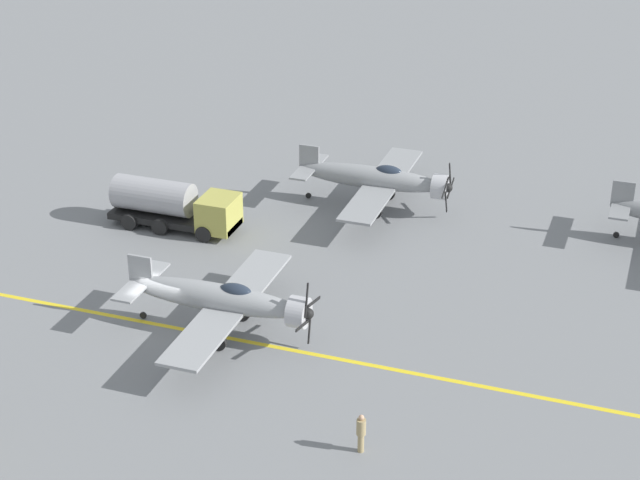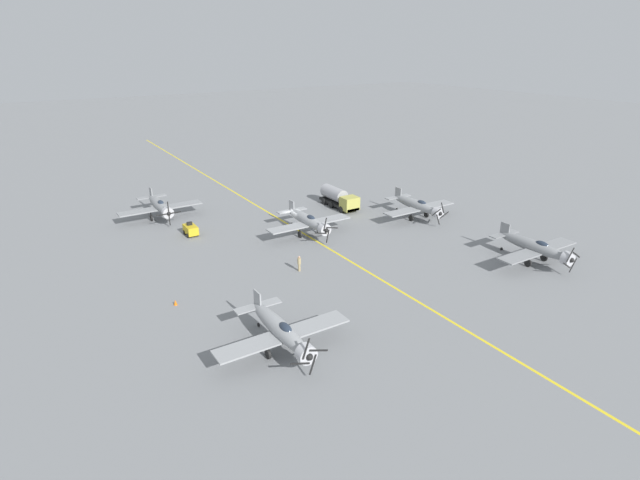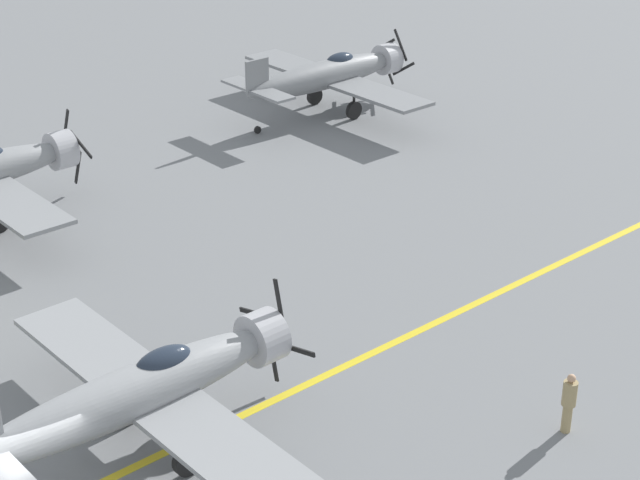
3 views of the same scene
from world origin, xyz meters
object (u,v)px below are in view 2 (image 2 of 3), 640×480
object	(u,v)px
airplane_mid_left	(418,206)
fuel_tanker	(339,198)
airplane_near_right	(160,205)
airplane_far_right	(281,330)
airplane_mid_center	(308,221)
ground_crew_walking	(299,263)
traffic_cone	(175,302)
airplane_far_left	(536,247)
tow_tractor	(191,230)

from	to	relation	value
airplane_mid_left	fuel_tanker	distance (m)	12.68
airplane_near_right	airplane_far_right	distance (m)	39.72
airplane_mid_center	fuel_tanker	xyz separation A→B (m)	(-10.33, -7.80, -0.50)
airplane_mid_center	ground_crew_walking	xyz separation A→B (m)	(6.82, 9.38, -0.99)
airplane_mid_center	airplane_mid_left	xyz separation A→B (m)	(-17.10, 2.92, 0.00)
fuel_tanker	ground_crew_walking	distance (m)	24.28
fuel_tanker	ground_crew_walking	size ratio (longest dim) A/B	4.28
airplane_near_right	airplane_far_right	size ratio (longest dim) A/B	1.00
airplane_mid_left	traffic_cone	bearing A→B (deg)	21.71
airplane_far_left	fuel_tanker	world-z (taller)	airplane_far_left
airplane_mid_center	traffic_cone	world-z (taller)	airplane_mid_center
airplane_mid_center	tow_tractor	world-z (taller)	airplane_mid_center
airplane_far_right	airplane_mid_left	distance (m)	38.36
airplane_far_left	fuel_tanker	xyz separation A→B (m)	(7.46, -30.01, -0.50)
airplane_far_right	airplane_mid_left	world-z (taller)	airplane_far_right
fuel_tanker	ground_crew_walking	bearing A→B (deg)	45.03
ground_crew_walking	airplane_near_right	bearing A→B (deg)	-73.00
airplane_mid_center	tow_tractor	size ratio (longest dim) A/B	4.62
airplane_far_right	airplane_far_left	xyz separation A→B (m)	(-33.80, -0.10, 0.00)
airplane_mid_left	tow_tractor	size ratio (longest dim) A/B	4.62
fuel_tanker	airplane_far_left	bearing A→B (deg)	103.96
traffic_cone	airplane_far_right	bearing A→B (deg)	112.39
airplane_mid_center	airplane_mid_left	bearing A→B (deg)	153.99
airplane_near_right	airplane_far_right	world-z (taller)	airplane_near_right
airplane_far_right	tow_tractor	bearing A→B (deg)	-83.58
airplane_mid_center	traffic_cone	bearing A→B (deg)	8.10
airplane_mid_left	ground_crew_walking	world-z (taller)	airplane_mid_left
ground_crew_walking	traffic_cone	world-z (taller)	ground_crew_walking
airplane_mid_left	fuel_tanker	world-z (taller)	airplane_mid_left
airplane_far_left	ground_crew_walking	size ratio (longest dim) A/B	6.43
fuel_tanker	traffic_cone	bearing A→B (deg)	28.92
fuel_tanker	ground_crew_walking	xyz separation A→B (m)	(17.16, 17.17, -0.49)
airplane_far_right	airplane_mid_center	world-z (taller)	airplane_mid_center
airplane_near_right	airplane_far_right	bearing A→B (deg)	70.75
airplane_mid_center	traffic_cone	xyz separation A→B (m)	(21.22, 9.64, -1.74)
airplane_far_left	airplane_near_right	bearing A→B (deg)	-35.50
airplane_near_right	tow_tractor	bearing A→B (deg)	81.54
airplane_near_right	airplane_far_right	xyz separation A→B (m)	(1.00, 39.71, 0.00)
airplane_mid_center	airplane_far_left	xyz separation A→B (m)	(-17.79, 22.21, 0.00)
traffic_cone	tow_tractor	bearing A→B (deg)	-113.16
airplane_far_left	tow_tractor	xyz separation A→B (m)	(31.31, -30.58, -1.22)
airplane_near_right	fuel_tanker	size ratio (longest dim) A/B	1.50
airplane_mid_left	airplane_far_left	bearing A→B (deg)	103.83
airplane_mid_center	fuel_tanker	size ratio (longest dim) A/B	1.50
airplane_near_right	airplane_far_left	size ratio (longest dim) A/B	1.00
ground_crew_walking	traffic_cone	distance (m)	14.42
airplane_near_right	traffic_cone	distance (m)	27.80
tow_tractor	ground_crew_walking	xyz separation A→B (m)	(-6.70, 17.75, 0.23)
airplane_far_right	ground_crew_walking	bearing A→B (deg)	-114.33
airplane_near_right	airplane_far_left	distance (m)	51.43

